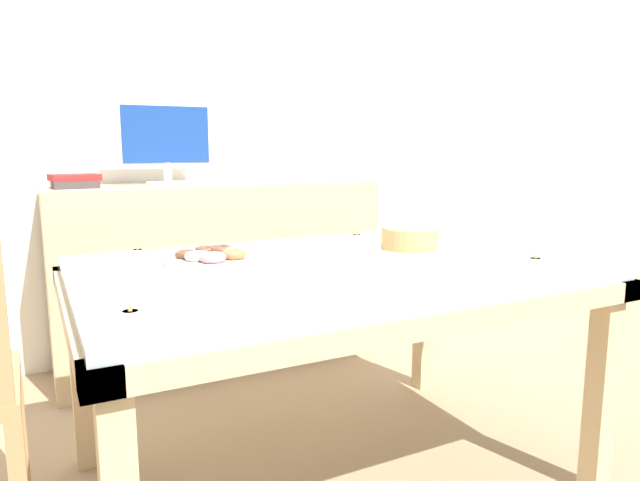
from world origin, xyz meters
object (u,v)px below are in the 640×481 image
Objects in this scene: book_stack at (75,181)px; pastry_platter at (214,257)px; tealight_left_edge at (535,260)px; computer_monitor at (166,145)px; tealight_centre at (357,236)px; tealight_right_edge at (138,251)px; tealight_near_cakes at (130,313)px; plate_stack at (417,228)px; cake_chocolate_round at (410,241)px.

book_stack reaches higher than pastry_platter.
computer_monitor is at bearing 118.38° from tealight_left_edge.
tealight_right_edge is at bearing 175.98° from tealight_centre.
tealight_near_cakes is (-0.01, -1.51, -0.20)m from book_stack.
tealight_near_cakes is at bearing -100.75° from tealight_right_edge.
tealight_centre is (0.96, -0.82, -0.20)m from book_stack.
book_stack reaches higher than tealight_right_edge.
book_stack is 1.53m from tealight_near_cakes.
plate_stack is at bearing 89.02° from tealight_left_edge.
pastry_platter is at bearing -164.08° from tealight_centre.
tealight_near_cakes is at bearing -152.26° from plate_stack.
pastry_platter is at bearing -72.03° from book_stack.
cake_chocolate_round reaches higher than tealight_right_edge.
book_stack is 0.67× the size of pastry_platter.
plate_stack reaches higher than pastry_platter.
cake_chocolate_round is 0.41m from tealight_left_edge.
plate_stack reaches higher than tealight_near_cakes.
book_stack is 0.80m from tealight_right_edge.
cake_chocolate_round is at bearing -24.52° from tealight_right_edge.
cake_chocolate_round reaches higher than tealight_centre.
tealight_centre is at bearing -4.02° from tealight_right_edge.
tealight_left_edge is 1.22m from tealight_near_cakes.
book_stack reaches higher than plate_stack.
tealight_centre is 1.00× the size of tealight_near_cakes.
tealight_left_edge is at bearing 1.05° from tealight_near_cakes.
tealight_near_cakes is at bearing -123.45° from pastry_platter.
plate_stack is at bearing -46.64° from computer_monitor.
computer_monitor is 10.60× the size of tealight_left_edge.
pastry_platter is 8.11× the size of tealight_right_edge.
pastry_platter is 0.31m from tealight_right_edge.
plate_stack reaches higher than tealight_right_edge.
tealight_left_edge is at bearing -69.46° from tealight_centre.
tealight_left_edge is at bearing -33.98° from tealight_right_edge.
book_stack is at bearing 144.69° from plate_stack.
tealight_centre is (-0.02, 0.33, -0.03)m from cake_chocolate_round.
tealight_left_edge is at bearing -61.62° from computer_monitor.
tealight_right_edge is at bearing -80.34° from book_stack.
pastry_platter is (-0.65, 0.15, -0.02)m from cake_chocolate_round.
book_stack is at bearing 107.97° from pastry_platter.
computer_monitor is 10.60× the size of tealight_right_edge.
computer_monitor is at bearing 74.54° from tealight_near_cakes.
plate_stack is at bearing 8.72° from pastry_platter.
tealight_right_edge is at bearing 146.02° from tealight_left_edge.
plate_stack is 1.10m from tealight_right_edge.
book_stack reaches higher than tealight_near_cakes.
cake_chocolate_round is at bearing -63.52° from computer_monitor.
plate_stack is at bearing -5.33° from tealight_right_edge.
plate_stack is (1.22, -0.86, -0.18)m from book_stack.
computer_monitor is 1.24m from plate_stack.
computer_monitor is 10.60× the size of tealight_centre.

